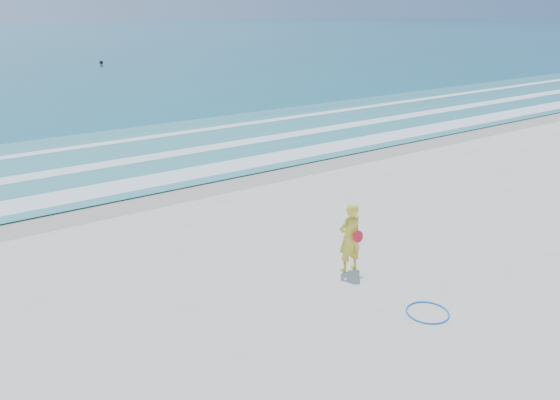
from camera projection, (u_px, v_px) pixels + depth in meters
ground at (371, 308)px, 10.86m from camera, size 400.00×400.00×0.00m
wet_sand at (176, 190)px, 17.77m from camera, size 400.00×2.40×0.00m
shallow at (121, 157)px, 21.60m from camera, size 400.00×10.00×0.01m
foam_near at (159, 179)px, 18.76m from camera, size 400.00×1.40×0.01m
foam_mid at (129, 161)px, 20.98m from camera, size 400.00×0.90×0.01m
foam_far at (101, 144)px, 23.52m from camera, size 400.00×0.60×0.01m
hoop at (428, 312)px, 10.69m from camera, size 1.08×1.08×0.03m
buoy at (101, 62)px, 55.43m from camera, size 0.37×0.37×0.37m
woman at (350, 238)px, 12.17m from camera, size 0.61×0.43×1.61m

